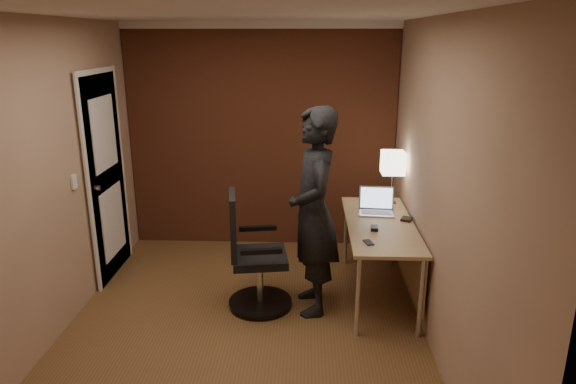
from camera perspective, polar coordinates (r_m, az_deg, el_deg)
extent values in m
plane|color=brown|center=(4.42, -4.99, -15.24)|extent=(4.00, 4.00, 0.00)
plane|color=white|center=(3.74, -6.02, 19.19)|extent=(4.00, 4.00, 0.00)
plane|color=tan|center=(5.83, -2.91, 6.09)|extent=(3.00, 0.00, 3.00)
plane|color=tan|center=(2.09, -12.81, -15.23)|extent=(3.00, 0.00, 3.00)
plane|color=tan|center=(4.36, -25.42, 0.68)|extent=(0.00, 4.00, 4.00)
plane|color=tan|center=(3.99, 16.43, 0.25)|extent=(0.00, 4.00, 4.00)
cube|color=brown|center=(5.80, -2.93, 6.04)|extent=(2.98, 0.06, 2.50)
cube|color=silver|center=(5.69, -3.13, 18.07)|extent=(3.00, 0.08, 0.08)
cube|color=silver|center=(1.82, -15.10, 19.88)|extent=(3.00, 0.08, 0.08)
cube|color=silver|center=(4.20, -27.08, 16.73)|extent=(0.08, 4.00, 0.08)
cube|color=silver|center=(3.82, 17.40, 17.90)|extent=(0.08, 4.00, 0.08)
cube|color=silver|center=(5.37, -19.61, 1.42)|extent=(0.05, 0.82, 2.02)
cube|color=silver|center=(5.37, -19.47, 1.42)|extent=(0.02, 0.92, 2.12)
cylinder|color=silver|center=(5.06, -20.47, 0.41)|extent=(0.05, 0.05, 0.05)
cube|color=silver|center=(4.76, -22.70, 1.05)|extent=(0.02, 0.08, 0.12)
cube|color=tan|center=(4.73, 10.19, -3.53)|extent=(0.60, 1.50, 0.03)
cube|color=tan|center=(4.88, 13.29, -6.67)|extent=(0.02, 1.38, 0.54)
cylinder|color=silver|center=(4.22, 7.75, -11.46)|extent=(0.04, 0.04, 0.70)
cylinder|color=silver|center=(5.47, 6.43, -4.57)|extent=(0.04, 0.04, 0.70)
cylinder|color=silver|center=(4.30, 14.53, -11.33)|extent=(0.04, 0.04, 0.70)
cylinder|color=silver|center=(5.53, 11.62, -4.58)|extent=(0.04, 0.04, 0.70)
cube|color=silver|center=(5.26, 11.31, -1.19)|extent=(0.11, 0.11, 0.01)
cylinder|color=silver|center=(5.22, 11.41, 0.45)|extent=(0.01, 0.01, 0.30)
cube|color=white|center=(5.15, 11.58, 3.22)|extent=(0.22, 0.22, 0.22)
cube|color=silver|center=(4.94, 9.76, -2.31)|extent=(0.35, 0.26, 0.01)
cube|color=silver|center=(5.02, 9.79, -0.61)|extent=(0.33, 0.09, 0.22)
cube|color=#B2CCF2|center=(5.01, 9.80, -0.64)|extent=(0.30, 0.07, 0.19)
cube|color=gray|center=(4.93, 9.78, -2.25)|extent=(0.29, 0.16, 0.00)
cube|color=black|center=(4.53, 9.57, -3.98)|extent=(0.07, 0.10, 0.03)
cube|color=black|center=(4.25, 8.93, -5.56)|extent=(0.09, 0.13, 0.01)
cube|color=black|center=(4.83, 13.04, -2.95)|extent=(0.13, 0.14, 0.02)
cylinder|color=black|center=(4.76, -3.08, -12.08)|extent=(0.57, 0.57, 0.03)
cylinder|color=silver|center=(4.66, -3.12, -9.78)|extent=(0.06, 0.06, 0.43)
cube|color=black|center=(4.56, -3.17, -7.26)|extent=(0.53, 0.53, 0.07)
cube|color=black|center=(4.44, -6.13, -3.64)|extent=(0.11, 0.43, 0.56)
cube|color=black|center=(4.74, -3.39, -4.04)|extent=(0.35, 0.10, 0.04)
cube|color=black|center=(4.25, -3.00, -6.59)|extent=(0.35, 0.10, 0.04)
imported|color=black|center=(4.39, 2.87, -2.29)|extent=(0.53, 0.72, 1.81)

